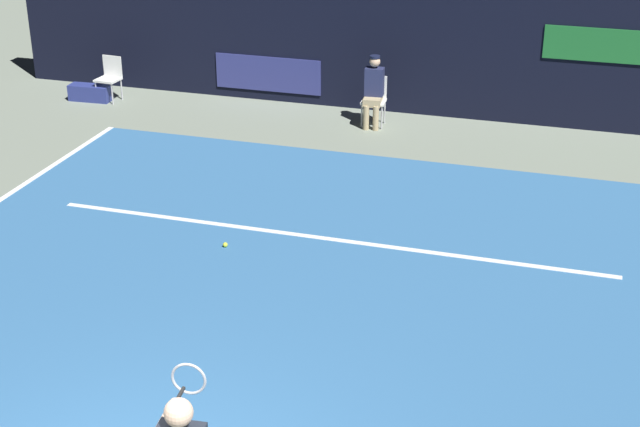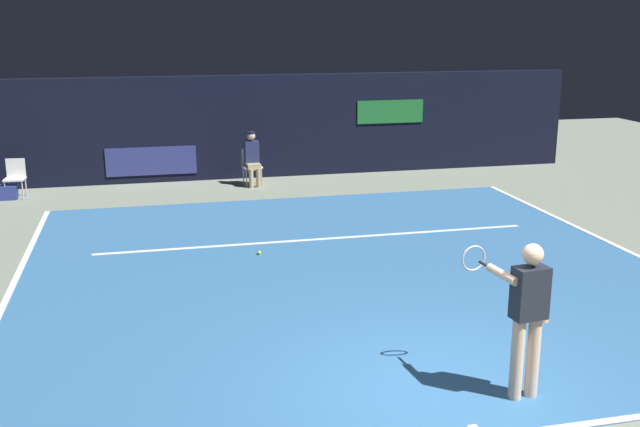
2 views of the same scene
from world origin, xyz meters
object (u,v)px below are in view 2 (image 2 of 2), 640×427
Objects in this scene: courtside_chair_near at (15,176)px; tennis_ball at (259,253)px; tennis_player at (527,311)px; line_judge_on_chair at (252,158)px.

courtside_chair_near is 7.31m from tennis_ball.
tennis_player is 13.01m from courtside_chair_near.
tennis_player is 1.97× the size of courtside_chair_near.
courtside_chair_near is at bearing 121.06° from tennis_player.
tennis_ball is (-0.70, -5.55, -0.64)m from line_judge_on_chair.
tennis_player reaches higher than courtside_chair_near.
line_judge_on_chair is 5.64m from tennis_ball.
tennis_ball is at bearing 109.54° from tennis_player.
tennis_player is at bearing -83.46° from line_judge_on_chair.
line_judge_on_chair is (-1.28, 11.13, -0.30)m from tennis_player.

